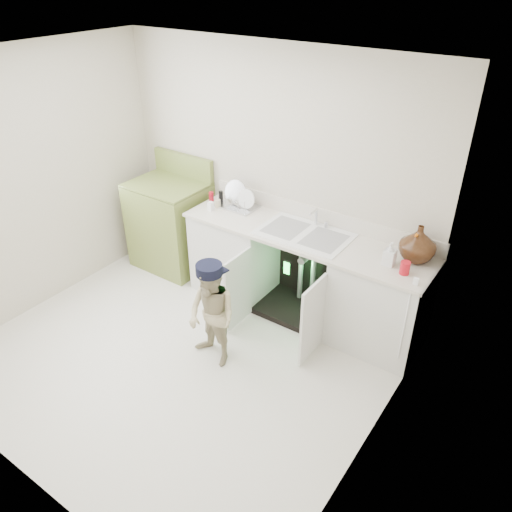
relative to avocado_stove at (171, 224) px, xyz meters
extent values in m
plane|color=beige|center=(1.15, -1.18, -0.52)|extent=(3.50, 3.50, 0.00)
cube|color=beige|center=(1.15, 0.32, 0.73)|extent=(3.50, 2.50, 0.02)
cube|color=beige|center=(-0.60, -1.18, 0.73)|extent=(2.50, 3.00, 0.02)
cube|color=beige|center=(2.90, -1.18, 0.73)|extent=(2.50, 3.00, 0.02)
plane|color=white|center=(1.15, -1.18, 1.98)|extent=(3.50, 3.50, 0.00)
cube|color=white|center=(0.90, 0.02, -0.09)|extent=(0.80, 0.60, 0.86)
cube|color=white|center=(2.50, 0.02, -0.09)|extent=(0.80, 0.60, 0.86)
cube|color=black|center=(1.70, 0.29, -0.09)|extent=(0.80, 0.06, 0.86)
cube|color=black|center=(1.70, 0.02, -0.49)|extent=(0.80, 0.60, 0.06)
cylinder|color=gray|center=(1.63, 0.12, -0.07)|extent=(0.05, 0.05, 0.70)
cylinder|color=gray|center=(1.77, 0.12, -0.07)|extent=(0.05, 0.05, 0.70)
cylinder|color=gray|center=(1.70, 0.07, 0.10)|extent=(0.07, 0.18, 0.07)
cube|color=white|center=(1.30, -0.48, -0.12)|extent=(0.03, 0.40, 0.76)
cube|color=white|center=(2.10, -0.48, -0.12)|extent=(0.02, 0.40, 0.76)
cube|color=silver|center=(1.70, 0.02, 0.37)|extent=(2.44, 0.64, 0.03)
cube|color=silver|center=(1.70, 0.31, 0.46)|extent=(2.44, 0.02, 0.15)
cube|color=white|center=(1.70, 0.02, 0.38)|extent=(0.85, 0.55, 0.02)
cube|color=gray|center=(1.50, 0.02, 0.39)|extent=(0.34, 0.40, 0.01)
cube|color=gray|center=(1.91, 0.02, 0.39)|extent=(0.34, 0.40, 0.01)
cylinder|color=silver|center=(1.70, 0.24, 0.47)|extent=(0.03, 0.03, 0.17)
cylinder|color=silver|center=(1.70, 0.18, 0.55)|extent=(0.02, 0.14, 0.02)
cylinder|color=silver|center=(1.81, 0.24, 0.42)|extent=(0.04, 0.04, 0.06)
cylinder|color=white|center=(2.83, -0.29, 0.03)|extent=(0.01, 0.01, 0.70)
cube|color=white|center=(2.83, -0.20, 0.41)|extent=(0.04, 0.02, 0.06)
cube|color=silver|center=(0.84, 0.14, 0.39)|extent=(0.41, 0.27, 0.02)
cylinder|color=silver|center=(0.81, 0.16, 0.47)|extent=(0.26, 0.09, 0.25)
cylinder|color=white|center=(0.95, 0.14, 0.46)|extent=(0.20, 0.05, 0.20)
cylinder|color=silver|center=(0.68, 0.04, 0.46)|extent=(0.01, 0.01, 0.12)
cylinder|color=silver|center=(0.76, 0.04, 0.46)|extent=(0.01, 0.01, 0.12)
cylinder|color=silver|center=(0.84, 0.04, 0.46)|extent=(0.01, 0.01, 0.12)
cylinder|color=silver|center=(0.93, 0.04, 0.46)|extent=(0.01, 0.01, 0.12)
cylinder|color=silver|center=(1.01, 0.04, 0.46)|extent=(0.01, 0.01, 0.12)
imported|color=#461D14|center=(2.70, 0.16, 0.54)|extent=(0.31, 0.31, 0.32)
imported|color=orange|center=(2.69, 0.12, 0.52)|extent=(0.10, 0.10, 0.26)
imported|color=white|center=(2.54, -0.04, 0.49)|extent=(0.09, 0.09, 0.21)
cylinder|color=red|center=(2.70, -0.10, 0.44)|extent=(0.08, 0.08, 0.11)
cylinder|color=#A50E1C|center=(0.53, 0.10, 0.43)|extent=(0.05, 0.05, 0.10)
cylinder|color=#C3B58F|center=(0.68, 0.02, 0.42)|extent=(0.06, 0.06, 0.08)
cylinder|color=black|center=(0.63, 0.14, 0.44)|extent=(0.04, 0.04, 0.12)
cube|color=white|center=(0.67, -0.08, 0.43)|extent=(0.05, 0.05, 0.09)
cube|color=olive|center=(0.00, -0.01, -0.03)|extent=(0.81, 0.65, 0.98)
cube|color=olive|center=(0.00, -0.01, 0.48)|extent=(0.81, 0.65, 0.02)
cube|color=olive|center=(0.00, 0.28, 0.61)|extent=(0.81, 0.06, 0.26)
cylinder|color=black|center=(-0.20, -0.17, 0.47)|extent=(0.18, 0.18, 0.02)
cylinder|color=silver|center=(-0.20, -0.17, 0.48)|extent=(0.21, 0.21, 0.01)
cylinder|color=black|center=(-0.20, 0.15, 0.47)|extent=(0.18, 0.18, 0.02)
cylinder|color=silver|center=(-0.20, 0.15, 0.48)|extent=(0.21, 0.21, 0.01)
cylinder|color=black|center=(0.20, -0.17, 0.47)|extent=(0.18, 0.18, 0.02)
cylinder|color=silver|center=(0.20, -0.17, 0.48)|extent=(0.21, 0.21, 0.01)
cylinder|color=black|center=(0.20, 0.15, 0.47)|extent=(0.18, 0.18, 0.02)
cylinder|color=silver|center=(0.20, 0.15, 0.48)|extent=(0.21, 0.21, 0.01)
imported|color=#C6B38E|center=(1.42, -1.02, -0.03)|extent=(0.53, 0.45, 0.96)
cylinder|color=black|center=(1.42, -1.02, 0.42)|extent=(0.26, 0.26, 0.09)
cube|color=black|center=(1.44, -0.92, 0.38)|extent=(0.18, 0.12, 0.01)
cube|color=black|center=(1.73, -0.32, 0.20)|extent=(0.07, 0.01, 0.14)
cube|color=#26F23F|center=(1.73, -0.33, 0.20)|extent=(0.06, 0.00, 0.12)
camera|label=1|loc=(3.65, -3.57, 2.59)|focal=35.00mm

